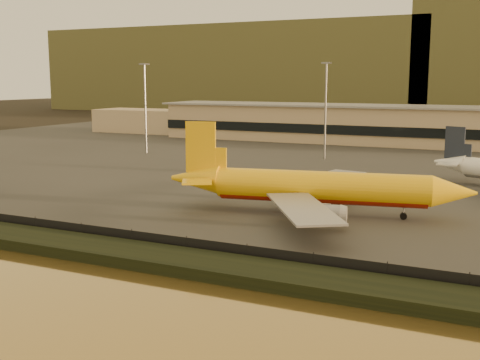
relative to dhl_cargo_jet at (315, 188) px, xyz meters
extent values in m
plane|color=black|center=(-8.95, -14.90, -4.46)|extent=(900.00, 900.00, 0.00)
cube|color=black|center=(-8.95, -31.90, -3.76)|extent=(320.00, 7.00, 1.40)
cube|color=#2D2D2D|center=(-8.95, 80.10, -4.36)|extent=(320.00, 220.00, 0.20)
cube|color=black|center=(-8.95, -27.90, -3.16)|extent=(300.00, 0.05, 2.20)
cube|color=tan|center=(-8.95, 110.10, 1.74)|extent=(160.00, 22.00, 12.00)
cube|color=black|center=(-8.95, 98.90, 0.74)|extent=(160.00, 0.60, 3.00)
cube|color=gray|center=(-8.95, 110.10, 8.04)|extent=(164.00, 24.00, 0.60)
cube|color=tan|center=(-103.95, 114.10, 0.24)|extent=(50.00, 18.00, 9.00)
cylinder|color=slate|center=(-68.95, 55.10, 8.24)|extent=(0.50, 0.50, 25.00)
cube|color=slate|center=(-68.95, 55.10, 20.94)|extent=(2.20, 2.20, 0.40)
cylinder|color=slate|center=(-18.95, 65.10, 8.24)|extent=(0.50, 0.50, 25.00)
cube|color=slate|center=(-18.95, 65.10, 20.94)|extent=(2.20, 2.20, 0.40)
cube|color=#66673C|center=(-148.95, 325.10, 23.04)|extent=(260.00, 160.00, 55.00)
cylinder|color=yellow|center=(0.86, 0.16, 0.26)|extent=(33.25, 10.84, 4.76)
cylinder|color=#A71C09|center=(0.86, 0.16, -0.57)|extent=(32.16, 9.64, 3.71)
cone|color=yellow|center=(20.18, 3.84, 0.26)|extent=(7.18, 5.87, 4.76)
cone|color=yellow|center=(-19.37, -3.69, 0.61)|extent=(8.98, 6.21, 4.76)
cube|color=yellow|center=(-18.47, -3.52, 5.85)|extent=(5.02, 1.32, 8.33)
cube|color=yellow|center=(-18.46, 1.33, 0.97)|extent=(5.11, 5.06, 0.29)
cube|color=yellow|center=(-16.68, -8.02, 0.97)|extent=(6.19, 6.17, 0.29)
cube|color=gray|center=(-2.41, 12.44, -0.57)|extent=(10.29, 21.44, 0.29)
cylinder|color=gray|center=(0.41, 9.84, -1.88)|extent=(5.88, 3.60, 2.62)
cube|color=gray|center=(2.33, -12.46, -0.57)|extent=(16.53, 20.78, 0.29)
cylinder|color=gray|center=(4.00, -9.00, -1.88)|extent=(5.88, 3.60, 2.62)
cylinder|color=black|center=(13.22, 2.52, -3.74)|extent=(1.18, 1.01, 1.05)
cylinder|color=slate|center=(13.22, 2.52, -3.19)|extent=(0.18, 0.18, 2.14)
cylinder|color=black|center=(-2.11, -2.58, -3.74)|extent=(1.18, 1.01, 1.05)
cylinder|color=slate|center=(-2.11, -2.58, -3.19)|extent=(0.18, 0.18, 2.14)
cylinder|color=black|center=(-2.92, 1.62, -3.74)|extent=(1.18, 1.01, 1.05)
cylinder|color=slate|center=(-2.92, 1.62, -3.19)|extent=(0.18, 0.18, 2.14)
cone|color=white|center=(15.50, 41.19, -0.33)|extent=(7.83, 6.13, 3.83)
cube|color=#1C2233|center=(16.21, 40.91, 3.88)|extent=(4.03, 1.86, 6.71)
cube|color=white|center=(18.35, 44.18, -0.05)|extent=(5.27, 5.25, 0.23)
cube|color=white|center=(15.49, 37.07, -0.05)|extent=(4.07, 3.89, 0.23)
cube|color=yellow|center=(5.87, 14.34, -3.38)|extent=(4.09, 2.22, 1.76)
cube|color=white|center=(-20.20, 21.90, -3.48)|extent=(3.80, 2.68, 1.56)
camera|label=1|loc=(28.88, -88.51, 16.74)|focal=45.00mm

